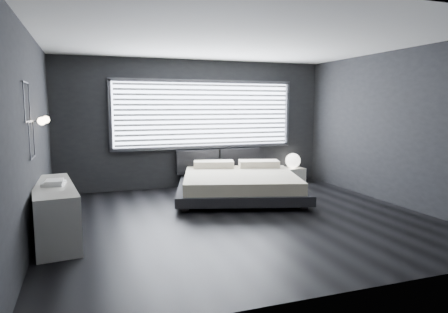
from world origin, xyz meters
name	(u,v)px	position (x,y,z in m)	size (l,w,h in m)	color
room	(242,132)	(0.00, 0.00, 1.40)	(6.04, 6.00, 2.80)	black
window	(205,114)	(0.20, 2.70, 1.61)	(4.14, 0.09, 1.52)	white
headboard	(219,161)	(0.50, 2.64, 0.57)	(1.96, 0.16, 0.52)	black
sconce_near	(41,121)	(-2.88, 0.05, 1.60)	(0.18, 0.11, 0.11)	silver
sconce_far	(46,120)	(-2.88, 0.65, 1.60)	(0.18, 0.11, 0.11)	silver
wall_art_upper	(27,102)	(-2.98, -0.55, 1.85)	(0.01, 0.48, 0.48)	#47474C
wall_art_lower	(32,140)	(-2.98, -0.30, 1.38)	(0.01, 0.48, 0.48)	#47474C
bed	(240,183)	(0.51, 1.37, 0.29)	(2.94, 2.87, 0.62)	black
nightstand	(290,175)	(2.25, 2.50, 0.17)	(0.57, 0.48, 0.33)	white
orb_lamp	(293,161)	(2.29, 2.46, 0.51)	(0.35, 0.35, 0.35)	white
dresser	(54,212)	(-2.78, -0.07, 0.37)	(0.74, 1.90, 0.74)	white
book_stack	(54,182)	(-2.76, -0.08, 0.78)	(0.31, 0.38, 0.07)	white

